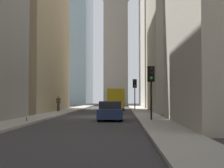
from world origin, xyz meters
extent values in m
plane|color=#302D30|center=(0.00, 0.00, 0.00)|extent=(135.00, 135.00, 0.00)
cube|color=gray|center=(0.00, 4.50, 0.07)|extent=(90.00, 2.20, 0.14)
cube|color=gray|center=(0.00, -4.50, 0.07)|extent=(90.00, 2.20, 0.14)
cube|color=#B7B2A5|center=(30.11, -10.60, 15.29)|extent=(18.39, 10.00, 30.57)
cube|color=#A8A091|center=(10.91, -10.60, 11.45)|extent=(14.23, 10.00, 22.90)
cube|color=gray|center=(45.08, -0.79, 11.67)|extent=(5.26, 5.26, 23.34)
cube|color=yellow|center=(16.12, -1.40, 1.54)|extent=(4.60, 2.25, 2.60)
cube|color=#38383D|center=(19.32, -1.40, 1.19)|extent=(1.90, 2.25, 1.90)
cube|color=black|center=(19.32, -1.40, 1.79)|extent=(1.92, 2.09, 0.64)
cylinder|color=black|center=(19.32, -2.38, 0.44)|extent=(0.88, 0.28, 0.88)
cylinder|color=black|center=(19.32, -0.41, 0.44)|extent=(0.88, 0.28, 0.88)
cylinder|color=black|center=(14.72, -2.38, 0.44)|extent=(0.88, 0.28, 0.88)
cylinder|color=black|center=(14.72, -0.41, 0.44)|extent=(0.88, 0.28, 0.88)
cube|color=navy|center=(-4.57, -1.40, 0.53)|extent=(4.30, 1.78, 0.70)
cube|color=black|center=(-4.77, -1.40, 1.15)|extent=(2.10, 1.58, 0.54)
cylinder|color=black|center=(-3.22, -2.18, 0.32)|extent=(0.64, 0.22, 0.64)
cylinder|color=black|center=(-3.22, -0.62, 0.32)|extent=(0.64, 0.22, 0.64)
cylinder|color=black|center=(-5.92, -2.18, 0.32)|extent=(0.64, 0.22, 0.64)
cylinder|color=black|center=(-5.92, -0.62, 0.32)|extent=(0.64, 0.22, 0.64)
cylinder|color=black|center=(-6.02, -4.28, 1.52)|extent=(0.12, 0.12, 2.75)
cube|color=black|center=(-6.02, -4.28, 3.34)|extent=(0.28, 0.32, 0.90)
cube|color=black|center=(-5.86, -4.28, 3.34)|extent=(0.03, 0.52, 1.10)
sphere|color=black|center=(-6.18, -4.28, 3.64)|extent=(0.20, 0.20, 0.20)
sphere|color=black|center=(-6.18, -4.28, 3.34)|extent=(0.20, 0.20, 0.20)
sphere|color=green|center=(-6.18, -4.28, 3.04)|extent=(0.20, 0.20, 0.20)
cylinder|color=black|center=(13.06, -3.82, 1.58)|extent=(0.12, 0.12, 2.87)
cube|color=black|center=(13.06, -3.82, 3.46)|extent=(0.28, 0.32, 0.90)
cube|color=black|center=(13.22, -3.82, 3.46)|extent=(0.03, 0.52, 1.10)
sphere|color=black|center=(12.90, -3.82, 3.76)|extent=(0.20, 0.20, 0.20)
sphere|color=black|center=(12.90, -3.82, 3.46)|extent=(0.20, 0.20, 0.20)
sphere|color=green|center=(12.90, -3.82, 3.16)|extent=(0.20, 0.20, 0.20)
cylinder|color=#473D33|center=(8.92, 4.99, 0.58)|extent=(0.16, 0.16, 0.88)
cylinder|color=#473D33|center=(8.92, 5.16, 0.58)|extent=(0.16, 0.16, 0.88)
cube|color=#4C3828|center=(8.92, 5.07, 1.34)|extent=(0.26, 0.44, 0.63)
sphere|color=#936B4C|center=(8.92, 5.07, 1.80)|extent=(0.22, 0.22, 0.22)
cylinder|color=brown|center=(-7.74, 3.97, 0.24)|extent=(0.07, 0.07, 0.20)
cylinder|color=brown|center=(-7.74, 3.97, 0.38)|extent=(0.03, 0.03, 0.07)
camera|label=1|loc=(-29.65, -2.29, 1.69)|focal=54.27mm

